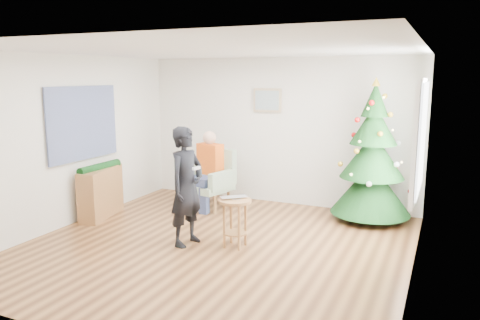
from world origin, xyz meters
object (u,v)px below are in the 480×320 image
at_px(stool, 235,223).
at_px(console, 101,193).
at_px(armchair, 209,186).
at_px(standing_man, 187,186).
at_px(christmas_tree, 372,157).

bearing_deg(stool, console, 171.94).
height_order(armchair, standing_man, standing_man).
bearing_deg(console, standing_man, -27.90).
height_order(armchair, console, armchair).
bearing_deg(armchair, standing_man, -57.49).
relative_size(christmas_tree, stool, 3.43).
xyz_separation_m(stool, armchair, (-1.21, 1.56, 0.04)).
xyz_separation_m(armchair, standing_man, (0.57, -1.72, 0.43)).
bearing_deg(christmas_tree, stool, -126.88).
xyz_separation_m(stool, standing_man, (-0.64, -0.16, 0.47)).
bearing_deg(christmas_tree, armchair, -171.45).
xyz_separation_m(christmas_tree, stool, (-1.47, -1.96, -0.68)).
relative_size(armchair, standing_man, 0.63).
xyz_separation_m(christmas_tree, standing_man, (-2.12, -2.13, -0.21)).
distance_m(stool, console, 2.60).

